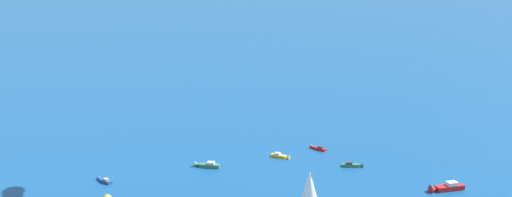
% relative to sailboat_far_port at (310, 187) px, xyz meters
% --- Properties ---
extents(sailboat_far_port, '(8.28, 6.43, 10.65)m').
position_rel_sailboat_far_port_xyz_m(sailboat_far_port, '(0.00, 0.00, 0.00)').
color(sailboat_far_port, '#33704C').
rests_on(sailboat_far_port, ground_plane).
extents(motorboat_far_stbd, '(6.22, 3.07, 1.75)m').
position_rel_sailboat_far_port_xyz_m(motorboat_far_stbd, '(13.20, -43.49, -4.39)').
color(motorboat_far_stbd, '#B21E1E').
rests_on(motorboat_far_stbd, ground_plane).
extents(motorboat_inshore, '(9.46, 8.62, 2.96)m').
position_rel_sailboat_far_port_xyz_m(motorboat_inshore, '(-31.19, -25.41, -4.06)').
color(motorboat_inshore, '#B21E1E').
rests_on(motorboat_inshore, ground_plane).
extents(motorboat_ahead, '(6.49, 1.90, 1.87)m').
position_rel_sailboat_far_port_xyz_m(motorboat_ahead, '(21.10, -30.80, -4.36)').
color(motorboat_ahead, gold).
rests_on(motorboat_ahead, ground_plane).
extents(motorboat_outer_ring_b, '(8.17, 3.94, 2.30)m').
position_rel_sailboat_far_port_xyz_m(motorboat_outer_ring_b, '(38.84, -12.97, -4.24)').
color(motorboat_outer_ring_b, '#33704C').
rests_on(motorboat_outer_ring_b, ground_plane).
extents(motorboat_outer_ring_c, '(5.92, 2.96, 1.67)m').
position_rel_sailboat_far_port_xyz_m(motorboat_outer_ring_c, '(59.76, 10.36, -4.41)').
color(motorboat_outer_ring_c, '#23478C').
rests_on(motorboat_outer_ring_c, ground_plane).
extents(motorboat_outer_ring_e, '(6.73, 3.99, 1.91)m').
position_rel_sailboat_far_port_xyz_m(motorboat_outer_ring_e, '(-2.46, -32.75, -4.35)').
color(motorboat_outer_ring_e, '#33704C').
rests_on(motorboat_outer_ring_e, ground_plane).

